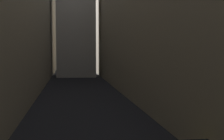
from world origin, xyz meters
name	(u,v)px	position (x,y,z in m)	size (l,w,h in m)	color
ground_plane	(81,94)	(0.00, 48.00, 0.00)	(264.00, 264.00, 0.00)	black
building_block_right	(169,15)	(13.07, 50.00, 11.15)	(15.14, 108.00, 22.30)	gray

